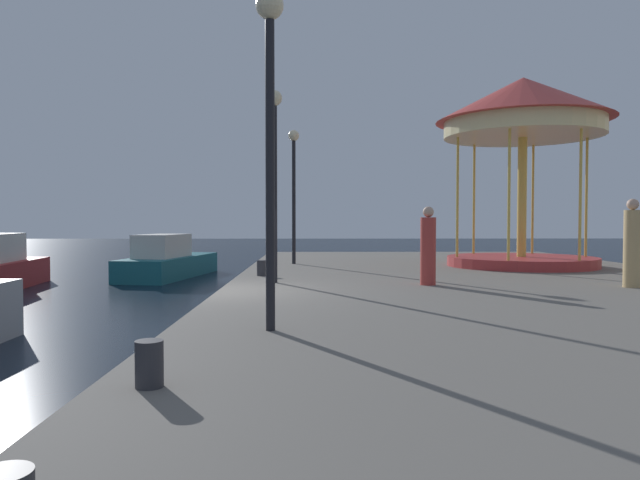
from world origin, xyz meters
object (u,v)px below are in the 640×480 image
person_by_the_water (632,246)px  lamp_post_mid_promenade (274,152)px  motorboat_teal (168,261)px  carousel (523,124)px  bollard_center (149,364)px  lamp_post_far_end (294,173)px  person_mid_promenade (428,248)px  bollard_south (262,268)px  lamp_post_near_edge (270,100)px

person_by_the_water → lamp_post_mid_promenade: bearing=172.0°
motorboat_teal → carousel: 13.88m
motorboat_teal → bollard_center: bearing=-76.6°
carousel → lamp_post_far_end: carousel is taller
lamp_post_mid_promenade → person_mid_promenade: lamp_post_mid_promenade is taller
motorboat_teal → person_by_the_water: size_ratio=3.27×
bollard_south → bollard_center: size_ratio=1.00×
bollard_center → person_by_the_water: (8.21, 7.26, 0.69)m
bollard_center → person_by_the_water: bearing=41.5°
motorboat_teal → bollard_south: (4.34, -7.80, 0.38)m
lamp_post_far_end → bollard_south: lamp_post_far_end is taller
carousel → person_mid_promenade: size_ratio=3.37×
lamp_post_far_end → bollard_south: 5.05m
lamp_post_near_edge → lamp_post_far_end: lamp_post_far_end is taller
carousel → bollard_center: bearing=-121.4°
motorboat_teal → lamp_post_near_edge: 16.39m
lamp_post_far_end → bollard_south: bearing=-99.7°
person_mid_promenade → person_by_the_water: bearing=-7.4°
carousel → person_by_the_water: 6.74m
lamp_post_mid_promenade → bollard_center: lamp_post_mid_promenade is taller
bollard_south → person_mid_promenade: (3.87, -2.19, 0.61)m
bollard_center → person_by_the_water: person_by_the_water is taller
lamp_post_near_edge → lamp_post_mid_promenade: (-0.31, 5.80, 0.03)m
lamp_post_near_edge → person_by_the_water: lamp_post_near_edge is taller
motorboat_teal → person_mid_promenade: person_mid_promenade is taller
bollard_center → person_mid_promenade: person_mid_promenade is taller
lamp_post_near_edge → bollard_center: bearing=-108.6°
motorboat_teal → lamp_post_mid_promenade: 11.06m
lamp_post_far_end → lamp_post_mid_promenade: bearing=-92.6°
lamp_post_far_end → person_mid_promenade: lamp_post_far_end is taller
carousel → lamp_post_mid_promenade: carousel is taller
bollard_center → person_mid_promenade: (3.97, 7.81, 0.61)m
bollard_center → person_mid_promenade: 8.78m
motorboat_teal → bollard_south: 8.93m
lamp_post_mid_promenade → bollard_south: bearing=105.1°
lamp_post_near_edge → person_by_the_water: size_ratio=2.30×
carousel → lamp_post_mid_promenade: (-7.40, -4.66, -1.42)m
lamp_post_far_end → bollard_south: size_ratio=10.99×
lamp_post_mid_promenade → bollard_south: lamp_post_mid_promenade is taller
lamp_post_far_end → person_by_the_water: (7.40, -6.88, -2.11)m
lamp_post_far_end → bollard_center: 14.44m
carousel → motorboat_teal: bearing=158.5°
lamp_post_near_edge → bollard_south: (-0.76, 7.46, -2.76)m
lamp_post_far_end → person_by_the_water: lamp_post_far_end is taller
lamp_post_near_edge → lamp_post_mid_promenade: bearing=93.1°
carousel → lamp_post_far_end: (-7.14, 1.14, -1.42)m
carousel → person_mid_promenade: 7.47m
motorboat_teal → bollard_south: size_ratio=15.43×
lamp_post_near_edge → lamp_post_far_end: bearing=90.2°
motorboat_teal → person_mid_promenade: size_ratio=3.56×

